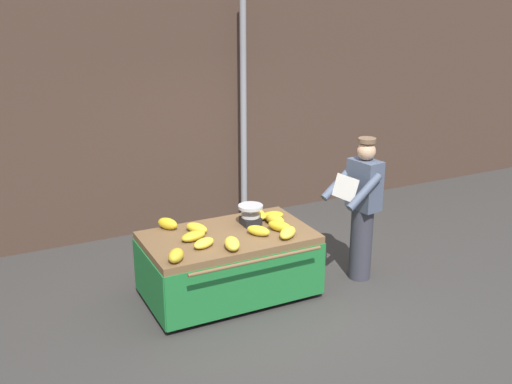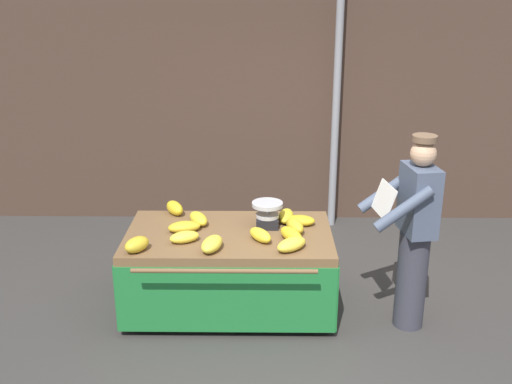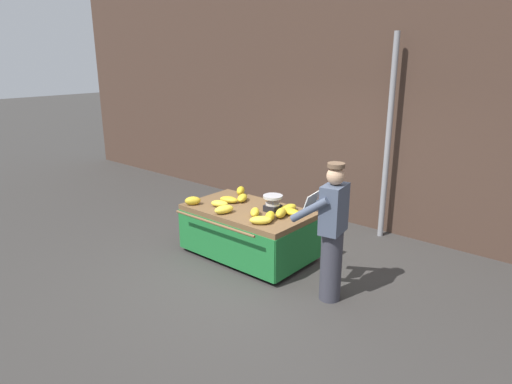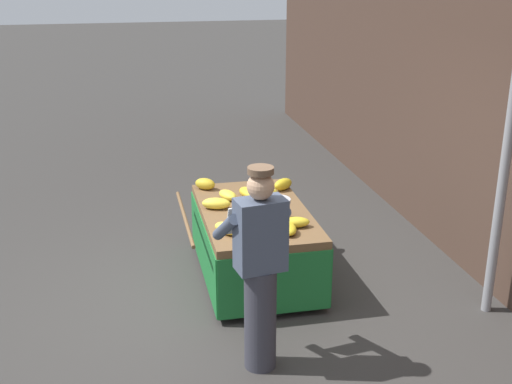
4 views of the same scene
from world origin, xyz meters
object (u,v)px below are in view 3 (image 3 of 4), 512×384
at_px(banana_bunch_9, 242,198).
at_px(banana_bunch_10, 220,204).
at_px(banana_cart, 248,221).
at_px(banana_bunch_8, 270,216).
at_px(banana_bunch_5, 255,212).
at_px(banana_bunch_1, 261,220).
at_px(banana_bunch_11, 288,208).
at_px(banana_bunch_4, 229,200).
at_px(banana_bunch_0, 281,213).
at_px(banana_bunch_7, 292,212).
at_px(banana_bunch_3, 224,209).
at_px(street_pole, 388,140).
at_px(weighing_scale, 273,203).
at_px(banana_bunch_2, 241,191).
at_px(vendor_person, 331,232).
at_px(banana_bunch_6, 193,201).

relative_size(banana_bunch_9, banana_bunch_10, 1.09).
distance_m(banana_cart, banana_bunch_8, 0.63).
xyz_separation_m(banana_cart, banana_bunch_5, (0.28, -0.17, 0.25)).
height_order(banana_cart, banana_bunch_1, banana_bunch_1).
bearing_deg(banana_bunch_11, banana_bunch_9, -174.16).
distance_m(banana_bunch_1, banana_bunch_4, 1.01).
bearing_deg(banana_bunch_4, banana_bunch_10, -82.73).
height_order(banana_bunch_0, banana_bunch_5, banana_bunch_0).
height_order(banana_cart, banana_bunch_7, banana_bunch_7).
distance_m(banana_cart, banana_bunch_3, 0.47).
bearing_deg(banana_bunch_3, street_pole, 62.01).
distance_m(banana_bunch_7, banana_bunch_9, 0.94).
bearing_deg(banana_bunch_5, banana_cart, 148.07).
bearing_deg(banana_bunch_10, banana_bunch_9, 79.05).
bearing_deg(street_pole, weighing_scale, -113.29).
distance_m(banana_bunch_0, banana_bunch_1, 0.38).
height_order(banana_bunch_2, banana_bunch_5, banana_bunch_2).
distance_m(banana_bunch_1, banana_bunch_2, 1.35).
relative_size(banana_bunch_1, banana_bunch_11, 1.00).
bearing_deg(banana_bunch_3, banana_bunch_11, 45.65).
bearing_deg(banana_bunch_3, banana_bunch_5, 26.05).
bearing_deg(banana_bunch_9, banana_cart, -34.46).
relative_size(banana_cart, banana_bunch_2, 7.37).
distance_m(weighing_scale, banana_bunch_8, 0.38).
height_order(banana_bunch_11, vendor_person, vendor_person).
bearing_deg(banana_cart, banana_bunch_6, -151.53).
relative_size(banana_bunch_1, banana_bunch_7, 1.10).
xyz_separation_m(banana_bunch_4, banana_bunch_9, (0.11, 0.18, 0.00)).
bearing_deg(banana_bunch_8, banana_bunch_2, 150.62).
relative_size(weighing_scale, banana_bunch_4, 0.96).
relative_size(banana_cart, banana_bunch_6, 7.91).
distance_m(banana_bunch_3, vendor_person, 1.69).
bearing_deg(banana_cart, banana_bunch_9, 145.54).
bearing_deg(banana_bunch_1, banana_bunch_9, 145.95).
bearing_deg(weighing_scale, banana_bunch_11, 38.18).
distance_m(banana_bunch_3, banana_bunch_6, 0.62).
xyz_separation_m(banana_bunch_6, banana_bunch_11, (1.26, 0.68, -0.01)).
bearing_deg(street_pole, banana_bunch_8, -105.36).
relative_size(banana_bunch_2, banana_bunch_11, 0.85).
height_order(banana_bunch_4, banana_bunch_9, banana_bunch_9).
bearing_deg(banana_bunch_4, banana_cart, -2.12).
bearing_deg(vendor_person, banana_bunch_3, -177.09).
bearing_deg(banana_bunch_2, banana_bunch_1, -36.53).
bearing_deg(street_pole, banana_bunch_9, -128.33).
height_order(banana_bunch_2, banana_bunch_8, banana_bunch_2).
distance_m(banana_bunch_0, banana_bunch_4, 0.99).
distance_m(banana_bunch_0, vendor_person, 1.03).
bearing_deg(banana_bunch_9, banana_bunch_8, -24.00).
height_order(banana_bunch_0, banana_bunch_10, banana_bunch_0).
bearing_deg(banana_bunch_9, banana_bunch_1, -34.05).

